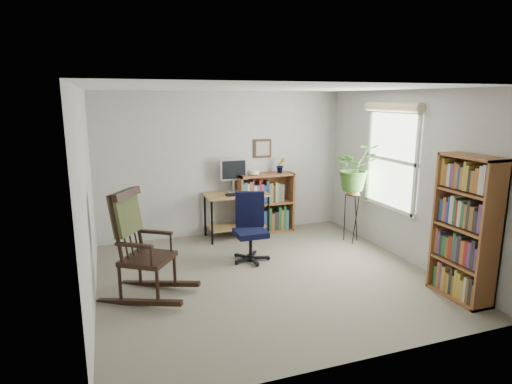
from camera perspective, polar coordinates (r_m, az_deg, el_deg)
name	(u,v)px	position (r m, az deg, el deg)	size (l,w,h in m)	color
floor	(266,276)	(5.71, 1.36, -11.17)	(4.20, 4.00, 0.00)	slate
ceiling	(267,88)	(5.24, 1.50, 13.67)	(4.20, 4.00, 0.00)	white
wall_back	(224,164)	(7.22, -4.24, 3.73)	(4.20, 0.00, 2.40)	#AFAFAA
wall_front	(353,233)	(3.61, 12.87, -5.38)	(4.20, 0.00, 2.40)	#AFAFAA
wall_left	(87,200)	(5.01, -21.62, -0.96)	(0.00, 4.00, 2.40)	#AFAFAA
wall_right	(406,177)	(6.39, 19.32, 1.93)	(0.00, 4.00, 2.40)	#AFAFAA
window	(391,160)	(6.57, 17.55, 4.09)	(0.12, 1.20, 1.50)	silver
desk	(236,215)	(7.14, -2.63, -3.13)	(1.04, 0.57, 0.75)	olive
monitor	(234,175)	(7.13, -3.00, 2.23)	(0.46, 0.16, 0.56)	silver
keyboard	(238,194)	(6.94, -2.37, -0.30)	(0.40, 0.15, 0.03)	black
office_chair	(251,228)	(6.06, -0.73, -4.77)	(0.54, 0.54, 0.99)	black
rocking_chair	(147,244)	(5.10, -14.31, -6.74)	(0.67, 1.11, 1.29)	black
low_bookshelf	(265,203)	(7.39, 1.27, -1.48)	(0.97, 0.32, 1.02)	brown
tall_bookshelf	(465,229)	(5.41, 26.14, -4.40)	(0.31, 0.73, 1.67)	brown
plant_stand	(352,214)	(7.05, 12.71, -2.91)	(0.25, 0.25, 0.92)	black
spider_plant	(356,144)	(6.84, 13.16, 6.22)	(1.69, 1.88, 1.46)	#376222
potted_plant_small	(281,170)	(7.39, 3.30, 2.98)	(0.13, 0.24, 0.11)	#376222
framed_picture	(263,149)	(7.37, 0.89, 5.82)	(0.32, 0.04, 0.32)	black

